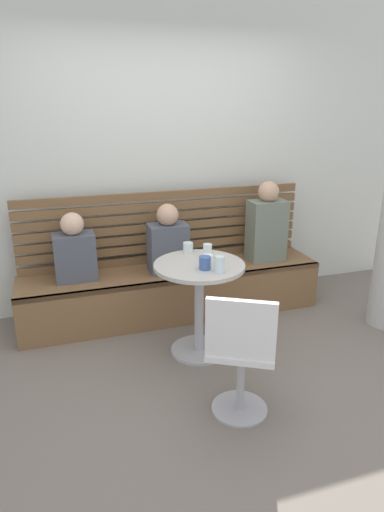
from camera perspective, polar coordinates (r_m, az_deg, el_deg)
The scene contains 14 objects.
ground at distance 3.23m, azimuth 3.63°, elevation -16.48°, with size 8.00×8.00×0.00m, color #70665B.
back_wall at distance 4.21m, azimuth -4.32°, elevation 13.31°, with size 5.20×0.10×2.90m, color silver.
booth_bench at distance 4.11m, azimuth -2.41°, elevation -4.60°, with size 2.70×0.52×0.44m.
booth_backrest at distance 4.14m, azimuth -3.42°, elevation 3.76°, with size 2.65×0.04×0.67m.
cafe_table at distance 3.39m, azimuth 0.91°, elevation -4.50°, with size 0.68×0.68×0.74m.
white_chair at distance 2.75m, azimuth 6.27°, elevation -12.01°, with size 0.54×0.54×0.85m.
person_adult at distance 4.24m, azimuth 9.49°, elevation 3.87°, with size 0.34×0.22×0.75m.
person_child_left at distance 3.92m, azimuth -3.08°, elevation 1.76°, with size 0.34×0.22×0.61m.
person_child_middle at distance 3.86m, azimuth -14.74°, elevation 0.63°, with size 0.34×0.22×0.58m.
cup_mug_blue at distance 3.19m, azimuth 1.65°, elevation -0.88°, with size 0.08×0.08×0.10m, color #3D5B9E.
cup_glass_short at distance 3.54m, azimuth -0.50°, elevation 1.10°, with size 0.08×0.08×0.08m, color silver.
cup_water_clear at distance 3.41m, azimuth 1.98°, elevation 0.64°, with size 0.07×0.07×0.11m, color white.
cup_ceramic_white at distance 3.29m, azimuth 2.01°, elevation -0.46°, with size 0.08×0.08×0.07m, color white.
cup_glass_tall at distance 3.13m, azimuth 3.52°, elevation -1.07°, with size 0.07×0.07×0.12m, color silver.
Camera 1 is at (-0.99, -2.43, 1.89)m, focal length 31.40 mm.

